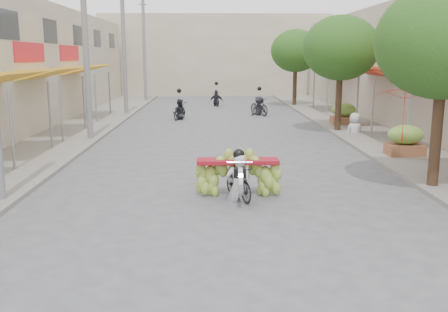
# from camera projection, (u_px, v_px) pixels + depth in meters

# --- Properties ---
(ground) EXTENTS (120.00, 120.00, 0.00)m
(ground) POSITION_uv_depth(u_px,v_px,m) (234.00, 249.00, 9.06)
(ground) COLOR #5A5A5F
(ground) RESTS_ON ground
(sidewalk_left) EXTENTS (4.00, 60.00, 0.12)m
(sidewalk_left) POSITION_uv_depth(u_px,v_px,m) (72.00, 129.00, 23.56)
(sidewalk_left) COLOR gray
(sidewalk_left) RESTS_ON ground
(sidewalk_right) EXTENTS (4.00, 60.00, 0.12)m
(sidewalk_right) POSITION_uv_depth(u_px,v_px,m) (365.00, 128.00, 23.93)
(sidewalk_right) COLOR gray
(sidewalk_right) RESTS_ON ground
(far_building) EXTENTS (20.00, 6.00, 7.00)m
(far_building) POSITION_uv_depth(u_px,v_px,m) (215.00, 55.00, 45.61)
(far_building) COLOR #B7AA91
(far_building) RESTS_ON ground
(utility_pole_mid) EXTENTS (0.60, 0.24, 8.00)m
(utility_pole_mid) POSITION_uv_depth(u_px,v_px,m) (85.00, 41.00, 19.88)
(utility_pole_mid) COLOR slate
(utility_pole_mid) RESTS_ON ground
(utility_pole_far) EXTENTS (0.60, 0.24, 8.00)m
(utility_pole_far) POSITION_uv_depth(u_px,v_px,m) (124.00, 46.00, 28.71)
(utility_pole_far) COLOR slate
(utility_pole_far) RESTS_ON ground
(utility_pole_back) EXTENTS (0.60, 0.24, 8.00)m
(utility_pole_back) POSITION_uv_depth(u_px,v_px,m) (144.00, 48.00, 37.53)
(utility_pole_back) COLOR slate
(utility_pole_back) RESTS_ON ground
(street_tree_near) EXTENTS (3.40, 3.40, 5.25)m
(street_tree_near) POSITION_uv_depth(u_px,v_px,m) (444.00, 42.00, 12.37)
(street_tree_near) COLOR #3A2719
(street_tree_near) RESTS_ON ground
(street_tree_mid) EXTENTS (3.40, 3.40, 5.25)m
(street_tree_mid) POSITION_uv_depth(u_px,v_px,m) (341.00, 48.00, 22.17)
(street_tree_mid) COLOR #3A2719
(street_tree_mid) RESTS_ON ground
(street_tree_far) EXTENTS (3.40, 3.40, 5.25)m
(street_tree_far) POSITION_uv_depth(u_px,v_px,m) (296.00, 51.00, 33.94)
(street_tree_far) COLOR #3A2719
(street_tree_far) RESTS_ON ground
(produce_crate_mid) EXTENTS (1.20, 0.88, 1.16)m
(produce_crate_mid) POSITION_uv_depth(u_px,v_px,m) (405.00, 138.00, 16.92)
(produce_crate_mid) COLOR brown
(produce_crate_mid) RESTS_ON ground
(produce_crate_far) EXTENTS (1.20, 0.88, 1.16)m
(produce_crate_far) POSITION_uv_depth(u_px,v_px,m) (344.00, 112.00, 24.76)
(produce_crate_far) COLOR brown
(produce_crate_far) RESTS_ON ground
(banana_motorbike) EXTENTS (2.20, 1.75, 2.14)m
(banana_motorbike) POSITION_uv_depth(u_px,v_px,m) (238.00, 169.00, 12.20)
(banana_motorbike) COLOR black
(banana_motorbike) RESTS_ON ground
(market_umbrella) EXTENTS (2.28, 2.28, 1.81)m
(market_umbrella) POSITION_uv_depth(u_px,v_px,m) (406.00, 86.00, 15.95)
(market_umbrella) COLOR red
(market_umbrella) RESTS_ON ground
(pedestrian) EXTENTS (0.98, 0.76, 1.74)m
(pedestrian) POSITION_uv_depth(u_px,v_px,m) (355.00, 113.00, 22.02)
(pedestrian) COLOR silver
(pedestrian) RESTS_ON ground
(bg_motorbike_a) EXTENTS (1.02, 1.76, 1.95)m
(bg_motorbike_a) POSITION_uv_depth(u_px,v_px,m) (179.00, 106.00, 27.46)
(bg_motorbike_a) COLOR black
(bg_motorbike_a) RESTS_ON ground
(bg_motorbike_b) EXTENTS (1.31, 1.85, 1.95)m
(bg_motorbike_b) POSITION_uv_depth(u_px,v_px,m) (259.00, 101.00, 29.29)
(bg_motorbike_b) COLOR black
(bg_motorbike_b) RESTS_ON ground
(bg_motorbike_c) EXTENTS (1.01, 1.64, 1.95)m
(bg_motorbike_c) POSITION_uv_depth(u_px,v_px,m) (216.00, 95.00, 34.79)
(bg_motorbike_c) COLOR black
(bg_motorbike_c) RESTS_ON ground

